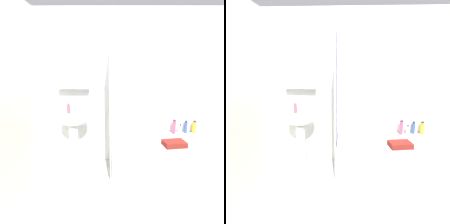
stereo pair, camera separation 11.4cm
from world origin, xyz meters
TOP-DOWN VIEW (x-y plane):
  - ground_plane at (0.00, 0.00)m, footprint 4.80×5.60m
  - wall_back_tiled at (-0.06, 1.26)m, footprint 3.60×0.18m
  - wall_left_tiled at (-1.57, 0.34)m, footprint 0.07×1.81m
  - sink at (-0.99, 1.03)m, footprint 0.44×0.34m
  - faucet at (-0.99, 1.11)m, footprint 0.03×0.12m
  - soap_dispenser at (-1.06, 1.03)m, footprint 0.05×0.05m
  - toothbrush_cup at (-0.89, 1.06)m, footprint 0.07×0.07m
  - bathtub at (0.30, 0.88)m, footprint 1.42×0.69m
  - shower_curtain at (-0.42, 0.88)m, footprint 0.01×0.69m
  - conditioner_bottle at (0.91, 1.15)m, footprint 0.06×0.06m
  - lotion_bottle at (0.78, 1.17)m, footprint 0.05×0.05m
  - body_wash_bottle at (0.68, 1.14)m, footprint 0.04×0.04m
  - shampoo_bottle at (0.58, 1.13)m, footprint 0.06×0.06m
  - towel_folded at (0.44, 0.63)m, footprint 0.32×0.25m

SIDE VIEW (x-z plane):
  - ground_plane at x=0.00m, z-range -0.04..0.00m
  - bathtub at x=0.30m, z-range 0.00..0.51m
  - towel_folded at x=0.44m, z-range 0.51..0.58m
  - body_wash_bottle at x=0.68m, z-range 0.50..0.65m
  - lotion_bottle at x=0.78m, z-range 0.50..0.70m
  - conditioner_bottle at x=0.91m, z-range 0.50..0.71m
  - shampoo_bottle at x=0.58m, z-range 0.50..0.73m
  - sink at x=-0.99m, z-range 0.20..1.07m
  - toothbrush_cup at x=-0.89m, z-range 0.87..0.96m
  - faucet at x=-0.99m, z-range 0.87..0.99m
  - soap_dispenser at x=-1.06m, z-range 0.86..1.01m
  - shower_curtain at x=-0.42m, z-range 0.00..2.00m
  - wall_left_tiled at x=-1.57m, z-range -0.08..2.32m
  - wall_back_tiled at x=-0.06m, z-range -0.06..2.34m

